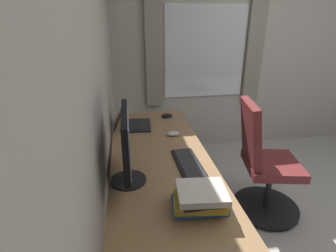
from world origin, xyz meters
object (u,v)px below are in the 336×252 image
drawer_pedestal (157,201)px  laptop_leftmost (131,121)px  monitor_primary (127,143)px  office_chair (263,165)px  book_stack_near (201,199)px  mouse_main (173,134)px  mouse_spare (167,116)px  keyboard_main (190,165)px

drawer_pedestal → laptop_leftmost: (0.54, 0.15, 0.43)m
monitor_primary → office_chair: size_ratio=0.48×
drawer_pedestal → monitor_primary: size_ratio=1.48×
monitor_primary → book_stack_near: size_ratio=1.75×
laptop_leftmost → office_chair: office_chair is taller
monitor_primary → mouse_main: monitor_primary is taller
monitor_primary → laptop_leftmost: 0.85m
laptop_leftmost → mouse_main: (-0.25, -0.32, -0.03)m
book_stack_near → office_chair: (0.76, -0.77, -0.33)m
laptop_leftmost → mouse_spare: laptop_leftmost is taller
laptop_leftmost → mouse_spare: 0.38m
drawer_pedestal → monitor_primary: (-0.28, 0.18, 0.62)m
monitor_primary → laptop_leftmost: monitor_primary is taller
mouse_spare → office_chair: size_ratio=0.11×
laptop_leftmost → book_stack_near: bearing=-165.1°
office_chair → laptop_leftmost: bearing=71.5°
book_stack_near → office_chair: 1.13m
book_stack_near → keyboard_main: bearing=-6.1°
monitor_primary → mouse_main: size_ratio=4.52×
drawer_pedestal → office_chair: (0.18, -0.91, 0.11)m
drawer_pedestal → office_chair: bearing=-78.5°
book_stack_near → monitor_primary: bearing=48.3°
mouse_main → drawer_pedestal: bearing=149.7°
office_chair → mouse_main: bearing=81.8°
drawer_pedestal → monitor_primary: bearing=146.8°
laptop_leftmost → mouse_main: 0.41m
drawer_pedestal → mouse_main: bearing=-30.3°
monitor_primary → book_stack_near: (-0.29, -0.33, -0.17)m
keyboard_main → office_chair: 0.86m
book_stack_near → office_chair: size_ratio=0.28×
book_stack_near → mouse_spare: bearing=-1.8°
mouse_main → mouse_spare: bearing=-2.3°
mouse_main → office_chair: 0.80m
monitor_primary → book_stack_near: monitor_primary is taller
keyboard_main → book_stack_near: size_ratio=1.58×
drawer_pedestal → mouse_spare: 0.84m
drawer_pedestal → keyboard_main: (-0.19, -0.19, 0.39)m
mouse_main → mouse_spare: 0.42m
laptop_leftmost → keyboard_main: 0.80m
mouse_main → book_stack_near: (-0.87, 0.02, 0.04)m
keyboard_main → office_chair: (0.37, -0.72, -0.28)m
drawer_pedestal → mouse_spare: bearing=-14.8°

